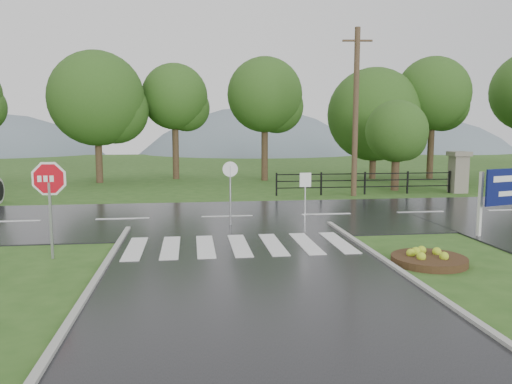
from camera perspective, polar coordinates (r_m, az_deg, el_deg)
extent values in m
plane|color=#2D541C|center=(9.98, 0.98, -13.01)|extent=(120.00, 120.00, 0.00)
cube|color=black|center=(19.62, -3.32, -2.92)|extent=(90.00, 8.00, 0.04)
cube|color=silver|center=(14.75, -13.64, -6.28)|extent=(0.50, 2.80, 0.02)
cube|color=silver|center=(14.68, -9.73, -6.24)|extent=(0.50, 2.80, 0.02)
cube|color=silver|center=(14.67, -5.81, -6.18)|extent=(0.50, 2.80, 0.02)
cube|color=silver|center=(14.73, -1.89, -6.09)|extent=(0.50, 2.80, 0.02)
cube|color=silver|center=(14.85, 1.97, -5.98)|extent=(0.50, 2.80, 0.02)
cube|color=silver|center=(15.05, 5.75, -5.84)|extent=(0.50, 2.80, 0.02)
cube|color=silver|center=(15.30, 9.41, -5.68)|extent=(0.50, 2.80, 0.02)
cube|color=gray|center=(29.17, 22.11, 1.88)|extent=(0.80, 0.80, 2.00)
cube|color=#6B6659|center=(29.10, 22.22, 4.07)|extent=(1.00, 1.00, 0.24)
cube|color=black|center=(27.04, 12.32, 0.58)|extent=(9.50, 0.05, 0.05)
cube|color=black|center=(27.00, 12.34, 1.32)|extent=(9.50, 0.05, 0.05)
cube|color=black|center=(26.97, 12.36, 2.06)|extent=(9.50, 0.05, 0.05)
cube|color=black|center=(25.80, 2.36, 0.88)|extent=(0.08, 0.08, 1.20)
cube|color=black|center=(28.97, 21.21, 1.09)|extent=(0.08, 0.08, 1.20)
sphere|color=slate|center=(80.88, -26.64, -6.30)|extent=(40.00, 40.00, 40.00)
sphere|color=slate|center=(77.67, -0.26, -8.25)|extent=(48.00, 48.00, 48.00)
sphere|color=slate|center=(84.75, 18.92, -4.33)|extent=(36.00, 36.00, 36.00)
cube|color=#939399|center=(14.32, -22.39, -3.08)|extent=(0.06, 0.06, 2.05)
cylinder|color=white|center=(14.19, -22.59, 1.42)|extent=(1.23, 0.06, 1.23)
cylinder|color=red|center=(14.17, -22.60, 1.42)|extent=(1.07, 0.06, 1.07)
cube|color=silver|center=(17.37, 24.23, -1.35)|extent=(0.13, 0.13, 2.11)
cylinder|color=#332111|center=(13.70, 19.16, -7.36)|extent=(1.91, 1.91, 0.19)
cube|color=#939399|center=(18.11, 5.63, -0.95)|extent=(0.04, 0.04, 1.77)
cube|color=white|center=(18.00, 5.67, 1.39)|extent=(0.42, 0.02, 0.51)
cylinder|color=#939399|center=(17.68, -2.95, -0.50)|extent=(0.06, 0.06, 2.15)
cylinder|color=white|center=(17.56, -2.97, 2.62)|extent=(0.54, 0.05, 0.54)
cylinder|color=#473523|center=(26.15, 11.31, 8.83)|extent=(0.28, 0.28, 8.49)
cube|color=brown|center=(26.50, 11.51, 16.59)|extent=(1.51, 0.27, 0.09)
cylinder|color=#3D2B1C|center=(29.18, 15.65, 2.90)|extent=(0.46, 0.46, 2.77)
sphere|color=#244A17|center=(29.11, 15.78, 6.71)|extent=(3.46, 3.46, 3.46)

